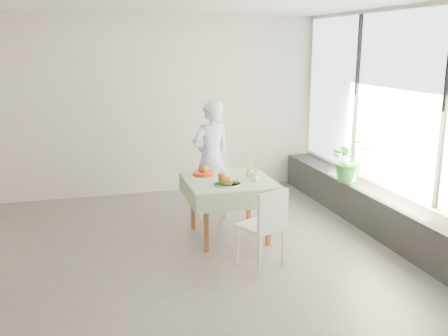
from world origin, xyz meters
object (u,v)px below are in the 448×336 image
object	(u,v)px
chair_near	(261,241)
juice_cup_orange	(250,171)
chair_far	(215,196)
main_dish	(226,181)
diner	(211,158)
potted_plant	(350,160)
cafe_table	(229,202)

from	to	relation	value
chair_near	juice_cup_orange	world-z (taller)	juice_cup_orange
chair_far	main_dish	xyz separation A→B (m)	(-0.16, -1.08, 0.52)
diner	chair_far	bearing A→B (deg)	94.71
diner	main_dish	xyz separation A→B (m)	(-0.12, -1.17, -0.01)
chair_near	juice_cup_orange	size ratio (longest dim) A/B	3.26
chair_far	main_dish	bearing A→B (deg)	-98.32
main_dish	potted_plant	bearing A→B (deg)	15.53
juice_cup_orange	chair_near	bearing A→B (deg)	-101.38
cafe_table	juice_cup_orange	bearing A→B (deg)	14.87
chair_near	diner	bearing A→B (deg)	92.57
chair_near	main_dish	xyz separation A→B (m)	(-0.21, 0.65, 0.53)
potted_plant	chair_far	bearing A→B (deg)	162.59
potted_plant	main_dish	bearing A→B (deg)	-164.47
chair_near	main_dish	size ratio (longest dim) A/B	2.71
diner	juice_cup_orange	bearing A→B (deg)	89.97
chair_near	potted_plant	distance (m)	2.15
cafe_table	chair_far	xyz separation A→B (m)	(0.05, 0.85, -0.19)
main_dish	potted_plant	xyz separation A→B (m)	(1.92, 0.53, 0.01)
chair_far	juice_cup_orange	size ratio (longest dim) A/B	3.32
main_dish	potted_plant	world-z (taller)	potted_plant
cafe_table	main_dish	distance (m)	0.42
diner	juice_cup_orange	distance (m)	0.90
cafe_table	diner	xyz separation A→B (m)	(0.02, 0.94, 0.35)
chair_near	diner	xyz separation A→B (m)	(-0.08, 1.82, 0.54)
chair_far	diner	bearing A→B (deg)	112.47
main_dish	potted_plant	distance (m)	1.99
cafe_table	main_dish	xyz separation A→B (m)	(-0.10, -0.23, 0.34)
chair_near	main_dish	world-z (taller)	main_dish
chair_far	diner	size ratio (longest dim) A/B	0.55
cafe_table	diner	bearing A→B (deg)	88.83
cafe_table	chair_far	size ratio (longest dim) A/B	1.19
chair_far	potted_plant	world-z (taller)	potted_plant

